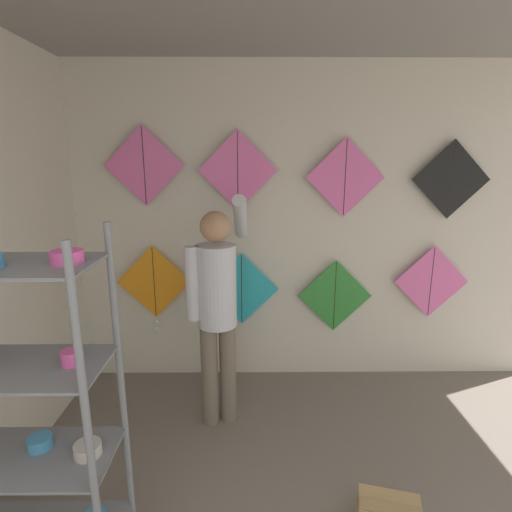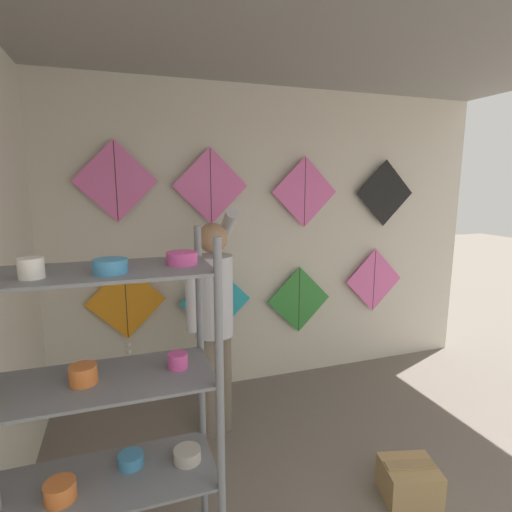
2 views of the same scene
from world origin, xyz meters
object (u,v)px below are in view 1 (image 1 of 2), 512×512
Objects in this scene: kite_3 at (431,282)px; kite_7 at (451,180)px; kite_5 at (238,170)px; kite_6 at (345,178)px; shopkeeper at (217,300)px; kite_1 at (242,289)px; kite_4 at (144,166)px; kite_2 at (335,296)px; kite_0 at (154,284)px.

kite_7 is (0.07, 0.00, 0.91)m from kite_3.
kite_5 is 0.91m from kite_6.
shopkeeper is 1.13m from kite_5.
kite_4 reaches higher than kite_1.
kite_4 reaches higher than kite_2.
kite_4 is 1.00× the size of kite_6.
kite_5 reaches higher than kite_2.
shopkeeper is 0.68m from kite_1.
kite_4 reaches higher than kite_3.
kite_1 is at bearing 0.00° from kite_4.
kite_6 is 0.90m from kite_7.
kite_5 is (0.14, 0.64, 0.92)m from shopkeeper.
kite_2 is 1.00× the size of kite_3.
kite_5 is at bearing 180.00° from kite_2.
kite_0 is at bearing -179.98° from kite_2.
shopkeeper is at bearing -160.97° from kite_3.
kite_6 is 1.00× the size of kite_7.
kite_5 is at bearing 62.24° from shopkeeper.
kite_5 is 1.81m from kite_7.
kite_7 is (2.59, 0.00, -0.12)m from kite_4.
kite_1 is 1.00× the size of kite_4.
kite_3 is 2.71m from kite_4.
kite_0 is 1.63m from kite_2.
kite_4 reaches higher than kite_7.
kite_2 is 1.06m from kite_6.
kite_1 is at bearing 0.04° from kite_0.
kite_0 is 2.72m from kite_7.
kite_6 is (0.91, 0.00, -0.06)m from kite_5.
shopkeeper is 2.65× the size of kite_7.
kite_0 reaches higher than kite_3.
kite_6 reaches higher than kite_1.
kite_2 is 1.41m from kite_5.
kite_1 is 1.32m from kite_6.
kite_4 is 1.69m from kite_6.
kite_6 is at bearing 0.00° from kite_2.
kite_0 is at bearing -1.21° from kite_4.
kite_3 is 1.00× the size of kite_4.
kite_1 is 1.00× the size of kite_2.
kite_2 is 1.40m from kite_7.
kite_1 is at bearing 180.00° from kite_3.
shopkeeper is at bearing -46.03° from kite_0.
kite_4 is at bearing 180.00° from kite_3.
kite_2 is 2.01m from kite_4.
kite_3 is (1.87, 0.64, -0.06)m from shopkeeper.
kite_5 is at bearing 180.00° from kite_6.
kite_7 is (2.56, 0.00, 0.92)m from kite_0.
kite_2 is at bearing 0.02° from kite_0.
kite_3 reaches higher than kite_1.
kite_0 is at bearing -179.98° from kite_6.
kite_2 is at bearing 180.00° from kite_7.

